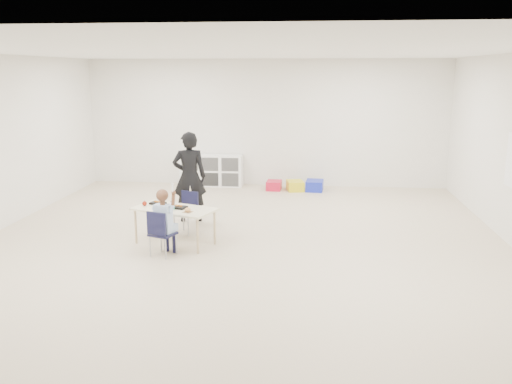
# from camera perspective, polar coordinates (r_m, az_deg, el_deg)

# --- Properties ---
(room) EXTENTS (9.00, 9.02, 2.80)m
(room) POSITION_cam_1_polar(r_m,az_deg,el_deg) (7.70, -1.88, 4.13)
(room) COLOR beige
(room) RESTS_ON ground
(table) EXTENTS (1.34, 0.97, 0.55)m
(table) POSITION_cam_1_polar(r_m,az_deg,el_deg) (8.18, -8.52, -3.53)
(table) COLOR #FFF4CB
(table) RESTS_ON ground
(chair_near) EXTENTS (0.40, 0.39, 0.66)m
(chair_near) POSITION_cam_1_polar(r_m,az_deg,el_deg) (7.67, -9.78, -4.27)
(chair_near) COLOR black
(chair_near) RESTS_ON ground
(chair_far) EXTENTS (0.40, 0.39, 0.66)m
(chair_far) POSITION_cam_1_polar(r_m,az_deg,el_deg) (8.66, -7.42, -2.23)
(chair_far) COLOR black
(chair_far) RESTS_ON ground
(child) EXTENTS (0.56, 0.56, 1.04)m
(child) POSITION_cam_1_polar(r_m,az_deg,el_deg) (7.62, -9.83, -2.90)
(child) COLOR #BAD6FC
(child) RESTS_ON chair_near
(lunch_tray_near) EXTENTS (0.26, 0.23, 0.03)m
(lunch_tray_near) POSITION_cam_1_polar(r_m,az_deg,el_deg) (8.09, -8.11, -1.60)
(lunch_tray_near) COLOR black
(lunch_tray_near) RESTS_ON table
(lunch_tray_far) EXTENTS (0.26, 0.23, 0.03)m
(lunch_tray_far) POSITION_cam_1_polar(r_m,az_deg,el_deg) (8.39, -10.29, -1.16)
(lunch_tray_far) COLOR black
(lunch_tray_far) RESTS_ON table
(milk_carton) EXTENTS (0.09, 0.09, 0.10)m
(milk_carton) POSITION_cam_1_polar(r_m,az_deg,el_deg) (8.00, -8.92, -1.52)
(milk_carton) COLOR white
(milk_carton) RESTS_ON table
(bread_roll) EXTENTS (0.09, 0.09, 0.07)m
(bread_roll) POSITION_cam_1_polar(r_m,az_deg,el_deg) (7.85, -7.20, -1.87)
(bread_roll) COLOR #DDA65A
(bread_roll) RESTS_ON table
(apple_near) EXTENTS (0.07, 0.07, 0.07)m
(apple_near) POSITION_cam_1_polar(r_m,az_deg,el_deg) (8.20, -8.95, -1.28)
(apple_near) COLOR maroon
(apple_near) RESTS_ON table
(apple_far) EXTENTS (0.07, 0.07, 0.07)m
(apple_far) POSITION_cam_1_polar(r_m,az_deg,el_deg) (8.32, -11.65, -1.19)
(apple_far) COLOR maroon
(apple_far) RESTS_ON table
(cubby_shelf) EXTENTS (1.40, 0.40, 0.70)m
(cubby_shelf) POSITION_cam_1_polar(r_m,az_deg,el_deg) (12.23, -4.70, 2.29)
(cubby_shelf) COLOR white
(cubby_shelf) RESTS_ON ground
(adult) EXTENTS (0.63, 0.49, 1.55)m
(adult) POSITION_cam_1_polar(r_m,az_deg,el_deg) (9.29, -7.02, 1.60)
(adult) COLOR black
(adult) RESTS_ON ground
(bin_red) EXTENTS (0.33, 0.42, 0.20)m
(bin_red) POSITION_cam_1_polar(r_m,az_deg,el_deg) (11.81, 1.91, 0.71)
(bin_red) COLOR red
(bin_red) RESTS_ON ground
(bin_yellow) EXTENTS (0.42, 0.49, 0.21)m
(bin_yellow) POSITION_cam_1_polar(r_m,az_deg,el_deg) (11.76, 4.14, 0.67)
(bin_yellow) COLOR gold
(bin_yellow) RESTS_ON ground
(bin_blue) EXTENTS (0.40, 0.49, 0.23)m
(bin_blue) POSITION_cam_1_polar(r_m,az_deg,el_deg) (11.78, 6.18, 0.68)
(bin_blue) COLOR #1624AA
(bin_blue) RESTS_ON ground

